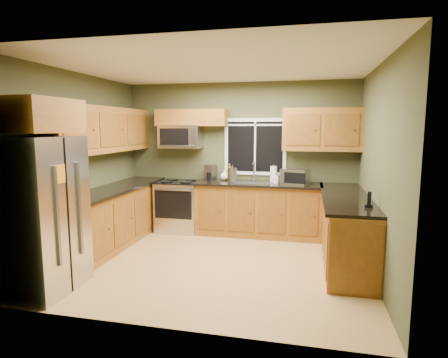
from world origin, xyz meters
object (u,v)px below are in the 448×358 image
at_px(coffee_maker, 210,173).
at_px(cordless_phone, 369,203).
at_px(microwave, 181,137).
at_px(paper_towel_roll, 274,174).
at_px(range, 179,206).
at_px(soap_bottle_c, 224,175).
at_px(kettle, 232,174).
at_px(toaster_oven, 295,177).
at_px(refrigerator, 41,215).
at_px(soap_bottle_b, 275,178).
at_px(soap_bottle_a, 230,172).

xyz_separation_m(coffee_maker, cordless_phone, (2.48, -1.86, -0.07)).
relative_size(microwave, paper_towel_roll, 2.50).
distance_m(paper_towel_roll, cordless_phone, 2.32).
relative_size(range, soap_bottle_c, 5.03).
bearing_deg(kettle, toaster_oven, -5.60).
distance_m(refrigerator, soap_bottle_c, 3.35).
bearing_deg(paper_towel_roll, cordless_phone, -55.01).
bearing_deg(soap_bottle_b, paper_towel_roll, 105.52).
xyz_separation_m(refrigerator, soap_bottle_c, (1.49, 3.00, 0.13)).
relative_size(kettle, cordless_phone, 1.55).
bearing_deg(paper_towel_roll, soap_bottle_c, 178.73).
xyz_separation_m(toaster_oven, kettle, (-1.10, 0.11, 0.01)).
bearing_deg(refrigerator, paper_towel_roll, 51.28).
distance_m(toaster_oven, soap_bottle_c, 1.32).
bearing_deg(coffee_maker, microwave, -176.47).
height_order(toaster_oven, coffee_maker, coffee_maker).
height_order(microwave, paper_towel_roll, microwave).
distance_m(paper_towel_roll, soap_bottle_b, 0.19).
bearing_deg(soap_bottle_a, kettle, -64.02).
height_order(coffee_maker, soap_bottle_c, coffee_maker).
distance_m(kettle, paper_towel_roll, 0.73).
xyz_separation_m(refrigerator, paper_towel_roll, (2.39, 2.98, 0.18)).
relative_size(toaster_oven, soap_bottle_c, 2.69).
relative_size(range, kettle, 3.10).
relative_size(kettle, soap_bottle_c, 1.62).
bearing_deg(coffee_maker, soap_bottle_c, 13.52).
bearing_deg(cordless_phone, refrigerator, -163.81).
bearing_deg(soap_bottle_b, toaster_oven, -15.09).
distance_m(refrigerator, toaster_oven, 3.88).
height_order(microwave, coffee_maker, microwave).
relative_size(toaster_oven, soap_bottle_a, 1.68).
bearing_deg(refrigerator, range, 76.03).
relative_size(range, paper_towel_roll, 3.09).
distance_m(soap_bottle_a, cordless_phone, 2.87).
relative_size(coffee_maker, paper_towel_roll, 0.92).
height_order(refrigerator, soap_bottle_b, refrigerator).
height_order(toaster_oven, kettle, kettle).
height_order(soap_bottle_a, soap_bottle_b, soap_bottle_a).
distance_m(kettle, soap_bottle_b, 0.76).
relative_size(refrigerator, soap_bottle_c, 9.65).
bearing_deg(kettle, soap_bottle_b, -1.31).
bearing_deg(refrigerator, kettle, 59.25).
bearing_deg(soap_bottle_b, range, -179.00).
relative_size(coffee_maker, kettle, 0.92).
bearing_deg(cordless_phone, microwave, 148.93).
bearing_deg(soap_bottle_b, microwave, 176.54).
height_order(coffee_maker, kettle, kettle).
bearing_deg(kettle, microwave, 174.89).
relative_size(paper_towel_roll, cordless_phone, 1.56).
relative_size(coffee_maker, soap_bottle_b, 1.54).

